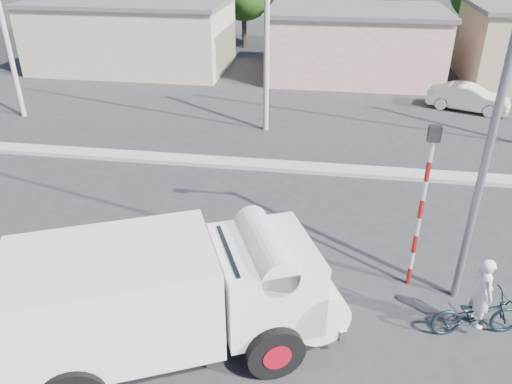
# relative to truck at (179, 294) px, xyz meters

# --- Properties ---
(ground_plane) EXTENTS (120.00, 120.00, 0.00)m
(ground_plane) POSITION_rel_truck_xyz_m (1.94, 1.61, -1.53)
(ground_plane) COLOR #2A2B2D
(ground_plane) RESTS_ON ground
(median) EXTENTS (40.00, 0.80, 0.16)m
(median) POSITION_rel_truck_xyz_m (1.94, 9.61, -1.45)
(median) COLOR #99968E
(median) RESTS_ON ground
(truck) EXTENTS (7.08, 4.93, 2.76)m
(truck) POSITION_rel_truck_xyz_m (0.00, 0.00, 0.00)
(truck) COLOR black
(truck) RESTS_ON ground
(bicycle) EXTENTS (2.19, 1.17, 1.09)m
(bicycle) POSITION_rel_truck_xyz_m (6.40, 1.50, -0.99)
(bicycle) COLOR black
(bicycle) RESTS_ON ground
(cyclist) EXTENTS (0.55, 0.71, 1.74)m
(cyclist) POSITION_rel_truck_xyz_m (6.40, 1.50, -0.66)
(cyclist) COLOR silver
(cyclist) RESTS_ON ground
(car_cream) EXTENTS (4.12, 2.65, 1.28)m
(car_cream) POSITION_rel_truck_xyz_m (9.62, 17.87, -0.89)
(car_cream) COLOR beige
(car_cream) RESTS_ON ground
(traffic_pole) EXTENTS (0.28, 0.18, 4.36)m
(traffic_pole) POSITION_rel_truck_xyz_m (5.14, 3.11, 1.06)
(traffic_pole) COLOR red
(traffic_pole) RESTS_ON ground
(streetlight) EXTENTS (2.34, 0.22, 9.00)m
(streetlight) POSITION_rel_truck_xyz_m (6.08, 2.81, 3.43)
(streetlight) COLOR slate
(streetlight) RESTS_ON ground
(building_row) EXTENTS (37.80, 7.30, 4.44)m
(building_row) POSITION_rel_truck_xyz_m (3.04, 23.61, 0.60)
(building_row) COLOR #C1AF92
(building_row) RESTS_ON ground
(utility_poles) EXTENTS (35.40, 0.24, 8.00)m
(utility_poles) POSITION_rel_truck_xyz_m (5.19, 13.61, 2.54)
(utility_poles) COLOR #99968E
(utility_poles) RESTS_ON ground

